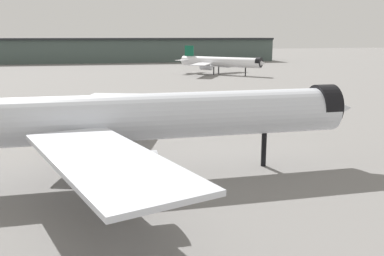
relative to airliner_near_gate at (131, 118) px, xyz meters
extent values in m
plane|color=slate|center=(-1.93, -3.38, -7.02)|extent=(900.00, 900.00, 0.00)
cylinder|color=silver|center=(0.38, -0.03, 0.12)|extent=(51.51, 8.90, 5.49)
cone|color=silver|center=(25.95, -1.73, 0.12)|extent=(6.39, 5.78, 5.38)
cylinder|color=black|center=(24.86, -1.66, 0.54)|extent=(2.84, 5.70, 5.55)
cube|color=silver|center=(-2.61, 14.49, -0.56)|extent=(16.19, 24.46, 0.44)
cylinder|color=#B7BAC1|center=(-1.57, 11.64, -2.38)|extent=(7.36, 3.49, 3.02)
cube|color=silver|center=(-4.52, -14.01, -0.56)|extent=(13.60, 24.37, 0.44)
cylinder|color=#B7BAC1|center=(-3.11, -11.33, -2.38)|extent=(7.36, 3.49, 3.02)
cylinder|color=black|center=(16.75, -1.12, -4.82)|extent=(0.66, 0.66, 4.40)
cylinder|color=black|center=(-1.99, 3.02, -4.82)|extent=(0.66, 0.66, 4.40)
cylinder|color=black|center=(-2.37, -2.73, -4.82)|extent=(0.66, 0.66, 4.40)
cylinder|color=white|center=(58.33, 123.22, -1.59)|extent=(27.71, 31.20, 4.18)
cone|color=white|center=(70.60, 108.99, -1.59)|extent=(6.10, 6.15, 4.09)
cone|color=white|center=(46.05, 137.46, -1.59)|extent=(6.55, 6.70, 3.97)
cylinder|color=black|center=(70.05, 109.62, -1.28)|extent=(4.42, 4.18, 4.22)
cube|color=white|center=(64.42, 132.31, -2.11)|extent=(17.93, 12.09, 0.33)
cylinder|color=#B7BAC1|center=(63.47, 130.30, -3.49)|extent=(5.18, 5.49, 2.30)
cube|color=white|center=(48.44, 118.54, -2.11)|extent=(13.92, 17.58, 0.33)
cylinder|color=#B7BAC1|center=(50.57, 119.18, -3.49)|extent=(5.18, 5.49, 2.30)
cube|color=#0F5138|center=(48.02, 135.18, 1.75)|extent=(3.26, 3.69, 6.68)
cube|color=white|center=(50.88, 138.64, -1.17)|extent=(7.33, 6.98, 0.25)
cube|color=white|center=(44.17, 132.86, -1.17)|extent=(7.33, 6.98, 0.25)
cylinder|color=black|center=(66.18, 114.11, -5.35)|extent=(0.50, 0.50, 3.34)
cylinder|color=black|center=(58.76, 126.08, -5.35)|extent=(0.50, 0.50, 3.34)
cylinder|color=black|center=(55.44, 123.22, -5.35)|extent=(0.50, 0.50, 3.34)
cube|color=#475651|center=(20.94, 226.22, -0.11)|extent=(214.27, 45.32, 13.82)
cube|color=#232628|center=(20.94, 226.22, 7.40)|extent=(214.51, 47.88, 1.20)
camera|label=1|loc=(-7.52, -48.25, 9.47)|focal=39.43mm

